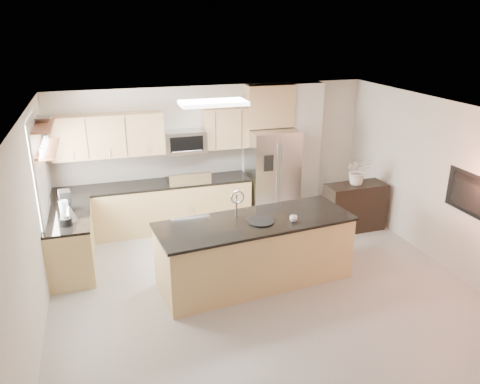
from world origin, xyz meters
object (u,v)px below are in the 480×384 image
object	(u,v)px
island	(255,251)
bowl	(42,118)
kettle	(69,212)
cup	(293,219)
refrigerator	(272,174)
range	(189,203)
credenza	(354,207)
microwave	(185,142)
platter	(261,221)
blender	(65,215)
television	(469,196)
flower_vase	(359,164)
coffee_maker	(65,201)

from	to	relation	value
island	bowl	bearing A→B (deg)	147.58
kettle	bowl	world-z (taller)	bowl
cup	kettle	distance (m)	3.31
refrigerator	range	bearing A→B (deg)	178.40
credenza	cup	size ratio (longest dim) A/B	9.92
microwave	platter	bearing A→B (deg)	-76.10
microwave	blender	size ratio (longest dim) A/B	1.97
bowl	television	distance (m)	6.26
platter	flower_vase	world-z (taller)	flower_vase
platter	television	bearing A→B (deg)	-14.66
blender	cup	bearing A→B (deg)	-17.50
flower_vase	blender	bearing A→B (deg)	-174.77
cup	blender	world-z (taller)	blender
bowl	flower_vase	xyz separation A→B (m)	(5.21, -0.14, -1.11)
island	flower_vase	distance (m)	2.81
range	kettle	bearing A→B (deg)	-147.31
range	refrigerator	world-z (taller)	refrigerator
credenza	television	world-z (taller)	television
kettle	platter	bearing A→B (deg)	-21.95
kettle	coffee_maker	world-z (taller)	coffee_maker
refrigerator	blender	size ratio (longest dim) A/B	4.62
credenza	coffee_maker	bearing A→B (deg)	176.39
cup	coffee_maker	bearing A→B (deg)	153.43
blender	kettle	xyz separation A→B (m)	(0.05, 0.19, -0.04)
range	refrigerator	xyz separation A→B (m)	(1.66, -0.05, 0.42)
microwave	cup	size ratio (longest dim) A/B	6.75
credenza	platter	distance (m)	2.72
range	microwave	size ratio (longest dim) A/B	1.50
island	blender	size ratio (longest dim) A/B	7.74
coffee_maker	bowl	bearing A→B (deg)	178.34
bowl	refrigerator	bearing A→B (deg)	12.16
platter	kettle	distance (m)	2.85
island	credenza	distance (m)	2.67
microwave	flower_vase	xyz separation A→B (m)	(2.96, -1.15, -0.36)
coffee_maker	blender	bearing A→B (deg)	-88.07
flower_vase	coffee_maker	bearing A→B (deg)	178.51
blender	island	bearing A→B (deg)	-16.81
microwave	bowl	distance (m)	2.58
microwave	credenza	world-z (taller)	microwave
range	kettle	world-z (taller)	kettle
blender	kettle	size ratio (longest dim) A/B	1.36
refrigerator	blender	bearing A→B (deg)	-158.93
bowl	cup	bearing A→B (deg)	-25.56
cup	coffee_maker	size ratio (longest dim) A/B	0.34
cup	television	bearing A→B (deg)	-14.78
blender	coffee_maker	bearing A→B (deg)	91.93
flower_vase	range	bearing A→B (deg)	160.89
refrigerator	platter	size ratio (longest dim) A/B	4.62
platter	bowl	bearing A→B (deg)	152.77
kettle	bowl	distance (m)	1.42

